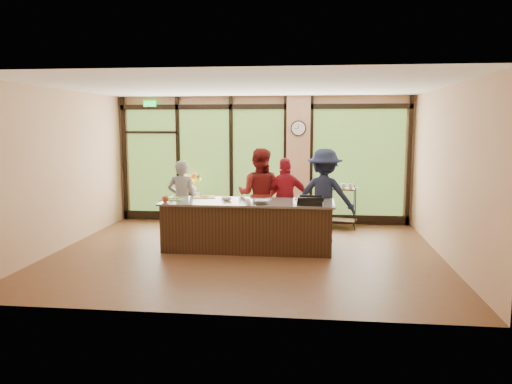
% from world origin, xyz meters
% --- Properties ---
extents(floor, '(7.00, 7.00, 0.00)m').
position_xyz_m(floor, '(0.00, 0.00, 0.00)').
color(floor, '#57331E').
rests_on(floor, ground).
extents(ceiling, '(7.00, 7.00, 0.00)m').
position_xyz_m(ceiling, '(0.00, 0.00, 3.00)').
color(ceiling, white).
rests_on(ceiling, back_wall).
extents(back_wall, '(7.00, 0.00, 7.00)m').
position_xyz_m(back_wall, '(0.00, 3.00, 1.50)').
color(back_wall, tan).
rests_on(back_wall, floor).
extents(left_wall, '(0.00, 6.00, 6.00)m').
position_xyz_m(left_wall, '(-3.50, 0.00, 1.50)').
color(left_wall, tan).
rests_on(left_wall, floor).
extents(right_wall, '(0.00, 6.00, 6.00)m').
position_xyz_m(right_wall, '(3.50, 0.00, 1.50)').
color(right_wall, tan).
rests_on(right_wall, floor).
extents(window_wall, '(6.90, 0.12, 3.00)m').
position_xyz_m(window_wall, '(0.16, 2.95, 1.39)').
color(window_wall, tan).
rests_on(window_wall, floor).
extents(island_base, '(3.10, 1.00, 0.88)m').
position_xyz_m(island_base, '(0.00, 0.30, 0.44)').
color(island_base, '#321E10').
rests_on(island_base, floor).
extents(countertop, '(3.20, 1.10, 0.04)m').
position_xyz_m(countertop, '(0.00, 0.30, 0.90)').
color(countertop, '#6D645A').
rests_on(countertop, island_base).
extents(wall_clock, '(0.36, 0.04, 0.36)m').
position_xyz_m(wall_clock, '(0.85, 2.87, 2.25)').
color(wall_clock, black).
rests_on(wall_clock, window_wall).
extents(cook_left, '(0.61, 0.41, 1.62)m').
position_xyz_m(cook_left, '(-1.45, 1.01, 0.81)').
color(cook_left, gray).
rests_on(cook_left, floor).
extents(cook_midleft, '(1.00, 0.83, 1.87)m').
position_xyz_m(cook_midleft, '(0.14, 1.04, 0.94)').
color(cook_midleft, maroon).
rests_on(cook_midleft, floor).
extents(cook_midright, '(1.05, 0.59, 1.68)m').
position_xyz_m(cook_midright, '(0.66, 1.07, 0.84)').
color(cook_midright, maroon).
rests_on(cook_midright, floor).
extents(cook_right, '(1.32, 0.91, 1.87)m').
position_xyz_m(cook_right, '(1.43, 1.04, 0.93)').
color(cook_right, '#181E36').
rests_on(cook_right, floor).
extents(roasting_pan, '(0.49, 0.40, 0.08)m').
position_xyz_m(roasting_pan, '(1.17, 0.02, 0.96)').
color(roasting_pan, black).
rests_on(roasting_pan, countertop).
extents(mixing_bowl, '(0.32, 0.32, 0.07)m').
position_xyz_m(mixing_bowl, '(0.27, -0.00, 0.96)').
color(mixing_bowl, silver).
rests_on(mixing_bowl, countertop).
extents(cutting_board_left, '(0.46, 0.36, 0.01)m').
position_xyz_m(cutting_board_left, '(-1.45, 0.33, 0.93)').
color(cutting_board_left, '#418831').
rests_on(cutting_board_left, countertop).
extents(cutting_board_center, '(0.47, 0.38, 0.01)m').
position_xyz_m(cutting_board_center, '(-0.91, 0.69, 0.93)').
color(cutting_board_center, gold).
rests_on(cutting_board_center, countertop).
extents(cutting_board_right, '(0.39, 0.30, 0.01)m').
position_xyz_m(cutting_board_right, '(1.05, 0.65, 0.93)').
color(cutting_board_right, gold).
rests_on(cutting_board_right, countertop).
extents(prep_bowl_near, '(0.21, 0.21, 0.05)m').
position_xyz_m(prep_bowl_near, '(-0.40, 0.33, 0.95)').
color(prep_bowl_near, white).
rests_on(prep_bowl_near, countertop).
extents(prep_bowl_mid, '(0.13, 0.13, 0.04)m').
position_xyz_m(prep_bowl_mid, '(0.37, 0.41, 0.94)').
color(prep_bowl_mid, white).
rests_on(prep_bowl_mid, countertop).
extents(prep_bowl_far, '(0.15, 0.15, 0.03)m').
position_xyz_m(prep_bowl_far, '(-0.49, 0.53, 0.94)').
color(prep_bowl_far, white).
rests_on(prep_bowl_far, countertop).
extents(red_ramekin, '(0.14, 0.14, 0.10)m').
position_xyz_m(red_ramekin, '(-1.50, 0.02, 0.97)').
color(red_ramekin, '#B53112').
rests_on(red_ramekin, countertop).
extents(flower_stand, '(0.39, 0.39, 0.74)m').
position_xyz_m(flower_stand, '(-1.65, 2.51, 0.37)').
color(flower_stand, '#321E10').
rests_on(flower_stand, floor).
extents(flower_vase, '(0.34, 0.34, 0.28)m').
position_xyz_m(flower_vase, '(-1.65, 2.51, 0.88)').
color(flower_vase, olive).
rests_on(flower_vase, flower_stand).
extents(bar_cart, '(0.83, 0.60, 1.03)m').
position_xyz_m(bar_cart, '(1.80, 2.43, 0.62)').
color(bar_cart, '#321E10').
rests_on(bar_cart, floor).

